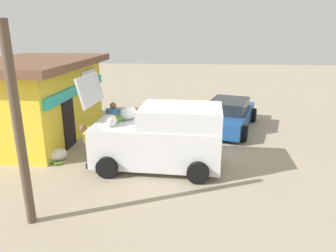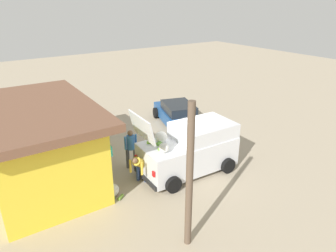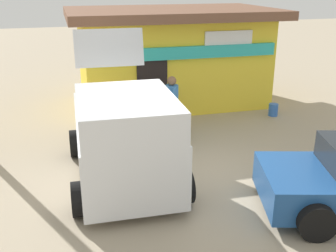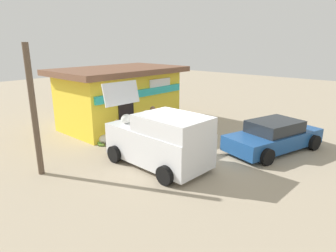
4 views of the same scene
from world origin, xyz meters
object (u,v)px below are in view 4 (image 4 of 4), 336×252
at_px(storefront_bar, 120,96).
at_px(paint_bucket, 185,120).
at_px(delivery_van, 160,140).
at_px(vendor_standing, 153,122).
at_px(parked_sedan, 274,136).
at_px(customer_bending, 125,131).
at_px(unloaded_banana_pile, 105,140).

distance_m(storefront_bar, paint_bucket, 3.80).
relative_size(delivery_van, paint_bucket, 11.19).
bearing_deg(storefront_bar, vendor_standing, -106.38).
distance_m(storefront_bar, parked_sedan, 8.04).
height_order(vendor_standing, paint_bucket, vendor_standing).
xyz_separation_m(delivery_van, parked_sedan, (4.28, -2.53, -0.39)).
bearing_deg(paint_bucket, vendor_standing, -164.70).
height_order(storefront_bar, customer_bending, storefront_bar).
xyz_separation_m(customer_bending, unloaded_banana_pile, (-0.13, 1.23, -0.61)).
relative_size(parked_sedan, vendor_standing, 2.76).
bearing_deg(parked_sedan, unloaded_banana_pile, 124.48).
xyz_separation_m(unloaded_banana_pile, paint_bucket, (5.05, -0.60, 0.00)).
bearing_deg(storefront_bar, customer_bending, -127.56).
bearing_deg(vendor_standing, paint_bucket, 15.30).
xyz_separation_m(parked_sedan, customer_bending, (-4.00, 4.79, 0.19)).
relative_size(delivery_van, unloaded_banana_pile, 4.82).
distance_m(delivery_van, unloaded_banana_pile, 3.59).
distance_m(storefront_bar, vendor_standing, 3.56).
bearing_deg(parked_sedan, storefront_bar, 102.20).
relative_size(unloaded_banana_pile, paint_bucket, 2.32).
distance_m(vendor_standing, customer_bending, 1.38).
bearing_deg(customer_bending, unloaded_banana_pile, 96.22).
xyz_separation_m(storefront_bar, delivery_van, (-2.60, -5.27, -0.61)).
bearing_deg(delivery_van, unloaded_banana_pile, 87.56).
distance_m(storefront_bar, customer_bending, 3.88).
bearing_deg(unloaded_banana_pile, customer_bending, -83.78).
bearing_deg(unloaded_banana_pile, delivery_van, -92.44).
relative_size(parked_sedan, paint_bucket, 12.35).
xyz_separation_m(vendor_standing, paint_bucket, (3.59, 0.98, -0.80)).
bearing_deg(delivery_van, customer_bending, 82.87).
xyz_separation_m(storefront_bar, paint_bucket, (2.60, -2.38, -1.42)).
xyz_separation_m(delivery_van, paint_bucket, (5.19, 2.89, -0.81)).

